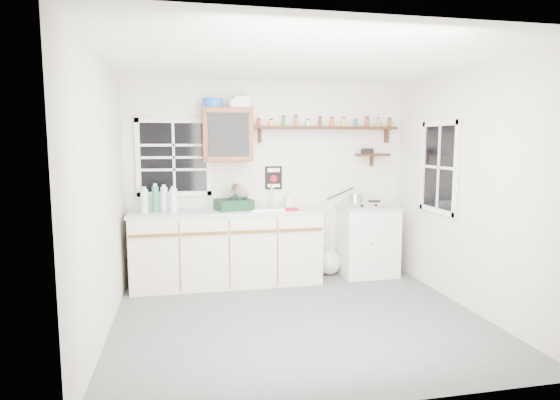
{
  "coord_description": "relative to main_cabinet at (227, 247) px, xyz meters",
  "views": [
    {
      "loc": [
        -1.09,
        -4.32,
        1.74
      ],
      "look_at": [
        -0.08,
        0.55,
        1.12
      ],
      "focal_mm": 30.0,
      "sensor_mm": 36.0,
      "label": 1
    }
  ],
  "objects": [
    {
      "name": "warning_sign",
      "position": [
        0.63,
        0.29,
        0.82
      ],
      "size": [
        0.22,
        0.02,
        0.3
      ],
      "color": "black",
      "rests_on": "wall_back"
    },
    {
      "name": "saucepan",
      "position": [
        1.64,
        0.01,
        0.57
      ],
      "size": [
        0.43,
        0.25,
        0.19
      ],
      "rotation": [
        0.0,
        0.0,
        -0.39
      ],
      "color": "silver",
      "rests_on": "hotplate"
    },
    {
      "name": "window_back",
      "position": [
        -0.62,
        0.29,
        1.09
      ],
      "size": [
        0.93,
        0.03,
        0.98
      ],
      "color": "black",
      "rests_on": "wall_back"
    },
    {
      "name": "secondary_shelf",
      "position": [
        1.94,
        0.22,
        1.12
      ],
      "size": [
        0.45,
        0.16,
        0.24
      ],
      "color": "black",
      "rests_on": "wall_back"
    },
    {
      "name": "trash_bag",
      "position": [
        1.34,
        0.1,
        -0.29
      ],
      "size": [
        0.36,
        0.33,
        0.41
      ],
      "color": "silver",
      "rests_on": "floor"
    },
    {
      "name": "upper_cabinet",
      "position": [
        0.03,
        0.14,
        1.36
      ],
      "size": [
        0.6,
        0.32,
        0.65
      ],
      "color": "#592A16",
      "rests_on": "wall_back"
    },
    {
      "name": "upper_cabinet_clutter",
      "position": [
        0.01,
        0.14,
        1.75
      ],
      "size": [
        0.56,
        0.24,
        0.14
      ],
      "color": "#1A52AA",
      "rests_on": "upper_cabinet"
    },
    {
      "name": "window_right",
      "position": [
        2.37,
        -0.75,
        0.99
      ],
      "size": [
        0.03,
        0.78,
        1.08
      ],
      "color": "black",
      "rests_on": "wall_back"
    },
    {
      "name": "room",
      "position": [
        0.58,
        -1.3,
        0.79
      ],
      "size": [
        3.64,
        3.24,
        2.54
      ],
      "color": "#525254",
      "rests_on": "ground"
    },
    {
      "name": "sink",
      "position": [
        0.54,
        0.01,
        0.47
      ],
      "size": [
        0.52,
        0.44,
        0.29
      ],
      "color": "silver",
      "rests_on": "main_cabinet"
    },
    {
      "name": "main_cabinet",
      "position": [
        0.0,
        0.0,
        0.0
      ],
      "size": [
        2.31,
        0.63,
        0.92
      ],
      "color": "beige",
      "rests_on": "floor"
    },
    {
      "name": "right_cabinet",
      "position": [
        1.83,
        0.03,
        -0.01
      ],
      "size": [
        0.73,
        0.57,
        0.91
      ],
      "color": "silver",
      "rests_on": "floor"
    },
    {
      "name": "spice_shelf",
      "position": [
        1.32,
        0.21,
        1.47
      ],
      "size": [
        1.91,
        0.18,
        0.35
      ],
      "color": "black",
      "rests_on": "wall_back"
    },
    {
      "name": "hotplate",
      "position": [
        1.78,
        0.01,
        0.48
      ],
      "size": [
        0.53,
        0.29,
        0.08
      ],
      "rotation": [
        0.0,
        0.0,
        -0.02
      ],
      "color": "silver",
      "rests_on": "right_cabinet"
    },
    {
      "name": "soap_bottle",
      "position": [
        0.81,
        0.21,
        0.55
      ],
      "size": [
        0.09,
        0.09,
        0.18
      ],
      "primitive_type": "imported",
      "rotation": [
        0.0,
        0.0,
        0.15
      ],
      "color": "white",
      "rests_on": "main_cabinet"
    },
    {
      "name": "water_bottles",
      "position": [
        -0.78,
        -0.01,
        0.61
      ],
      "size": [
        0.42,
        0.16,
        0.33
      ],
      "color": "silver",
      "rests_on": "main_cabinet"
    },
    {
      "name": "rag",
      "position": [
        0.77,
        -0.18,
        0.47
      ],
      "size": [
        0.17,
        0.15,
        0.02
      ],
      "primitive_type": "cube",
      "rotation": [
        0.0,
        0.0,
        -0.1
      ],
      "color": "maroon",
      "rests_on": "main_cabinet"
    },
    {
      "name": "dish_rack",
      "position": [
        0.1,
        0.01,
        0.56
      ],
      "size": [
        0.49,
        0.41,
        0.32
      ],
      "rotation": [
        0.0,
        0.0,
        0.24
      ],
      "color": "black",
      "rests_on": "main_cabinet"
    }
  ]
}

